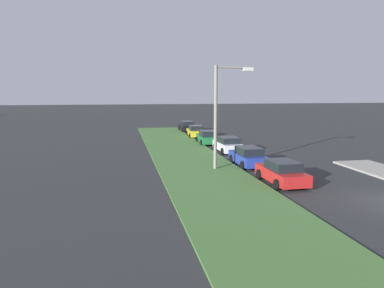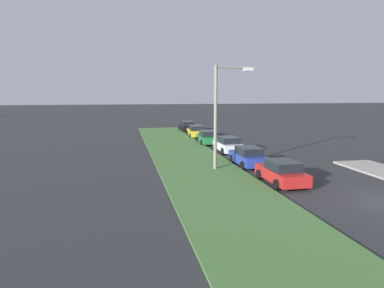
# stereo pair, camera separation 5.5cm
# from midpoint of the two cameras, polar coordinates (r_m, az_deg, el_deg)

# --- Properties ---
(grass_median) EXTENTS (60.00, 6.00, 0.12)m
(grass_median) POSITION_cam_midpoint_polar(r_m,az_deg,el_deg) (26.80, 0.83, -3.78)
(grass_median) COLOR #477238
(grass_median) RESTS_ON ground
(parked_car_red) EXTENTS (4.31, 2.04, 1.47)m
(parked_car_red) POSITION_cam_midpoint_polar(r_m,az_deg,el_deg) (22.99, 13.95, -4.38)
(parked_car_red) COLOR red
(parked_car_red) RESTS_ON ground
(parked_car_blue) EXTENTS (4.32, 2.06, 1.47)m
(parked_car_blue) POSITION_cam_midpoint_polar(r_m,az_deg,el_deg) (28.01, 8.84, -1.98)
(parked_car_blue) COLOR #23389E
(parked_car_blue) RESTS_ON ground
(parked_car_white) EXTENTS (4.32, 2.06, 1.47)m
(parked_car_white) POSITION_cam_midpoint_polar(r_m,az_deg,el_deg) (34.01, 5.66, -0.12)
(parked_car_white) COLOR silver
(parked_car_white) RESTS_ON ground
(parked_car_green) EXTENTS (4.37, 2.15, 1.47)m
(parked_car_green) POSITION_cam_midpoint_polar(r_m,az_deg,el_deg) (39.36, 2.42, 1.06)
(parked_car_green) COLOR #1E6B38
(parked_car_green) RESTS_ON ground
(parked_car_yellow) EXTENTS (4.39, 2.19, 1.47)m
(parked_car_yellow) POSITION_cam_midpoint_polar(r_m,az_deg,el_deg) (45.23, 0.57, 2.00)
(parked_car_yellow) COLOR gold
(parked_car_yellow) RESTS_ON ground
(parked_car_black) EXTENTS (4.30, 2.03, 1.47)m
(parked_car_black) POSITION_cam_midpoint_polar(r_m,az_deg,el_deg) (51.81, -0.83, 2.80)
(parked_car_black) COLOR black
(parked_car_black) RESTS_ON ground
(streetlight) EXTENTS (0.45, 2.88, 7.50)m
(streetlight) POSITION_cam_midpoint_polar(r_m,az_deg,el_deg) (25.88, 4.44, 5.44)
(streetlight) COLOR gray
(streetlight) RESTS_ON ground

